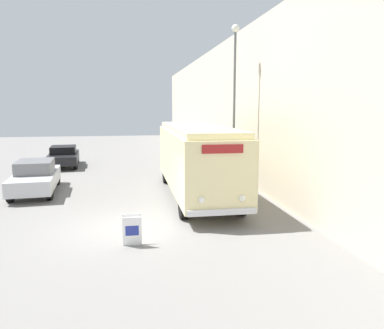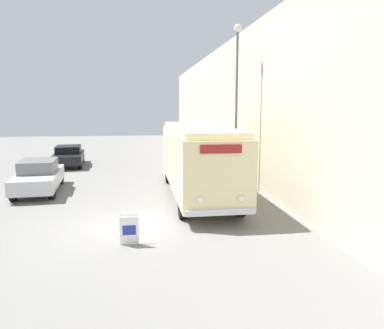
{
  "view_description": "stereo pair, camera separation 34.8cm",
  "coord_description": "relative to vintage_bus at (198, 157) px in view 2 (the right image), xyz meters",
  "views": [
    {
      "loc": [
        0.16,
        -12.2,
        4.03
      ],
      "look_at": [
        2.5,
        1.67,
        1.83
      ],
      "focal_mm": 35.0,
      "sensor_mm": 36.0,
      "label": 1
    },
    {
      "loc": [
        0.5,
        -12.26,
        4.03
      ],
      "look_at": [
        2.5,
        1.67,
        1.83
      ],
      "focal_mm": 35.0,
      "sensor_mm": 36.0,
      "label": 2
    }
  ],
  "objects": [
    {
      "name": "ground_plane",
      "position": [
        -3.1,
        -3.98,
        -1.79
      ],
      "size": [
        80.0,
        80.0,
        0.0
      ],
      "primitive_type": "plane",
      "color": "slate"
    },
    {
      "name": "building_wall_right",
      "position": [
        3.24,
        6.02,
        2.24
      ],
      "size": [
        0.3,
        60.0,
        8.06
      ],
      "color": "beige",
      "rests_on": "ground_plane"
    },
    {
      "name": "vintage_bus",
      "position": [
        0.0,
        0.0,
        0.0
      ],
      "size": [
        2.46,
        9.42,
        3.17
      ],
      "color": "black",
      "rests_on": "ground_plane"
    },
    {
      "name": "sign_board",
      "position": [
        -2.92,
        -5.57,
        -1.36
      ],
      "size": [
        0.55,
        0.34,
        0.89
      ],
      "color": "gray",
      "rests_on": "ground_plane"
    },
    {
      "name": "streetlamp",
      "position": [
        2.02,
        1.19,
        3.1
      ],
      "size": [
        0.36,
        0.36,
        7.75
      ],
      "color": "#595E60",
      "rests_on": "ground_plane"
    },
    {
      "name": "parked_car_near",
      "position": [
        -7.31,
        1.98,
        -1.03
      ],
      "size": [
        2.21,
        4.81,
        1.51
      ],
      "rotation": [
        0.0,
        0.0,
        0.08
      ],
      "color": "black",
      "rests_on": "ground_plane"
    },
    {
      "name": "parked_car_mid",
      "position": [
        -7.31,
        9.8,
        -1.08
      ],
      "size": [
        2.25,
        4.56,
        1.37
      ],
      "rotation": [
        0.0,
        0.0,
        0.09
      ],
      "color": "black",
      "rests_on": "ground_plane"
    }
  ]
}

